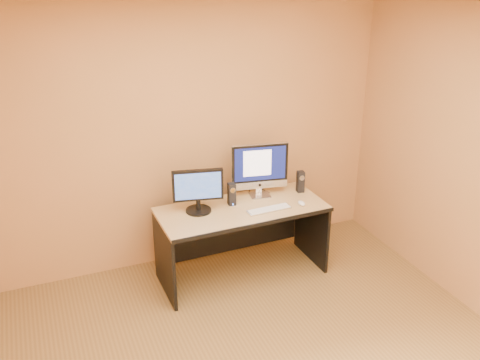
{
  "coord_description": "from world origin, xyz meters",
  "views": [
    {
      "loc": [
        -1.37,
        -2.67,
        2.91
      ],
      "look_at": [
        0.28,
        1.33,
        1.05
      ],
      "focal_mm": 40.0,
      "sensor_mm": 36.0,
      "label": 1
    }
  ],
  "objects": [
    {
      "name": "mouse",
      "position": [
        0.88,
        1.28,
        0.74
      ],
      "size": [
        0.06,
        0.1,
        0.04
      ],
      "primitive_type": "ellipsoid",
      "rotation": [
        0.0,
        0.0,
        -0.03
      ],
      "color": "silver",
      "rests_on": "desk"
    },
    {
      "name": "imac",
      "position": [
        0.61,
        1.62,
        0.99
      ],
      "size": [
        0.58,
        0.3,
        0.53
      ],
      "primitive_type": null,
      "rotation": [
        0.0,
        0.0,
        -0.18
      ],
      "color": "#B1B0B5",
      "rests_on": "desk"
    },
    {
      "name": "keyboard",
      "position": [
        0.56,
        1.3,
        0.73
      ],
      "size": [
        0.42,
        0.13,
        0.02
      ],
      "primitive_type": "cube",
      "rotation": [
        0.0,
        0.0,
        0.04
      ],
      "color": "silver",
      "rests_on": "desk"
    },
    {
      "name": "cable_b",
      "position": [
        0.55,
        1.73,
        0.72
      ],
      "size": [
        0.07,
        0.17,
        0.01
      ],
      "primitive_type": "cylinder",
      "rotation": [
        1.57,
        0.0,
        -0.35
      ],
      "color": "black",
      "rests_on": "desk"
    },
    {
      "name": "speaker_left",
      "position": [
        0.28,
        1.54,
        0.83
      ],
      "size": [
        0.07,
        0.07,
        0.21
      ],
      "primitive_type": null,
      "rotation": [
        0.0,
        0.0,
        -0.06
      ],
      "color": "black",
      "rests_on": "desk"
    },
    {
      "name": "speaker_right",
      "position": [
        1.01,
        1.56,
        0.83
      ],
      "size": [
        0.08,
        0.08,
        0.21
      ],
      "primitive_type": null,
      "rotation": [
        0.0,
        0.0,
        -0.14
      ],
      "color": "black",
      "rests_on": "desk"
    },
    {
      "name": "walls",
      "position": [
        0.0,
        0.0,
        1.3
      ],
      "size": [
        4.0,
        4.0,
        2.6
      ],
      "primitive_type": null,
      "color": "#A56F42",
      "rests_on": "ground"
    },
    {
      "name": "ceiling",
      "position": [
        0.0,
        0.0,
        2.6
      ],
      "size": [
        4.0,
        4.0,
        0.0
      ],
      "primitive_type": "plane",
      "color": "white",
      "rests_on": "walls"
    },
    {
      "name": "second_monitor",
      "position": [
        -0.05,
        1.52,
        0.92
      ],
      "size": [
        0.51,
        0.33,
        0.41
      ],
      "primitive_type": null,
      "rotation": [
        0.0,
        0.0,
        -0.21
      ],
      "color": "black",
      "rests_on": "desk"
    },
    {
      "name": "cable_a",
      "position": [
        0.69,
        1.73,
        0.72
      ],
      "size": [
        0.07,
        0.21,
        0.01
      ],
      "primitive_type": "cylinder",
      "rotation": [
        1.57,
        0.0,
        0.3
      ],
      "color": "black",
      "rests_on": "desk"
    },
    {
      "name": "desk",
      "position": [
        0.34,
        1.43,
        0.36
      ],
      "size": [
        1.57,
        0.71,
        0.72
      ],
      "primitive_type": null,
      "rotation": [
        0.0,
        0.0,
        0.02
      ],
      "color": "tan",
      "rests_on": "ground"
    }
  ]
}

